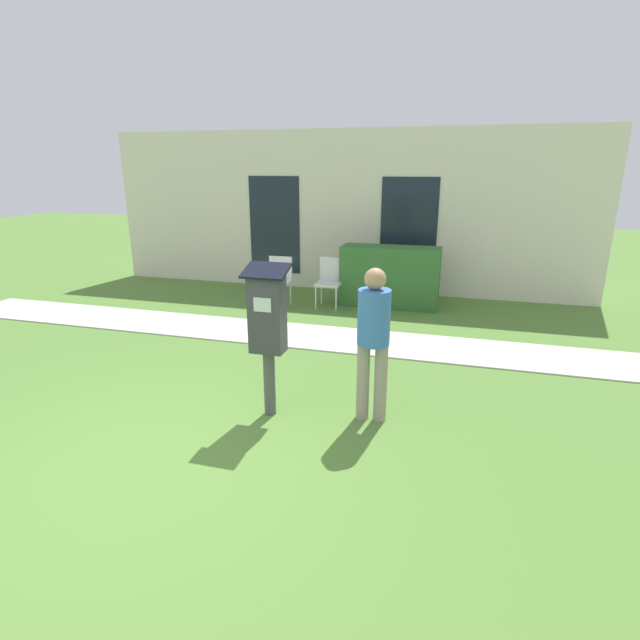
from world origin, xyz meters
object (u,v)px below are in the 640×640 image
person_standing (373,333)px  outdoor_chair_middle (330,278)px  outdoor_chair_left (279,277)px  parking_meter (267,321)px

person_standing → outdoor_chair_middle: size_ratio=1.76×
outdoor_chair_left → outdoor_chair_middle: (0.93, 0.19, 0.00)m
parking_meter → outdoor_chair_left: bearing=109.1°
person_standing → parking_meter: bearing=-146.7°
person_standing → outdoor_chair_middle: 4.38m
person_standing → outdoor_chair_middle: person_standing is taller
outdoor_chair_left → outdoor_chair_middle: bearing=34.7°
parking_meter → outdoor_chair_left: 4.34m
parking_meter → outdoor_chair_middle: parking_meter is taller
outdoor_chair_left → outdoor_chair_middle: same height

